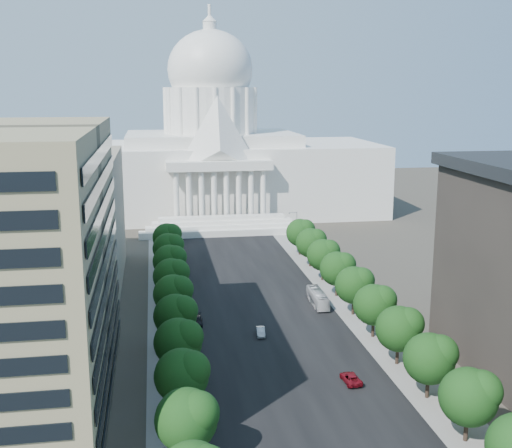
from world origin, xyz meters
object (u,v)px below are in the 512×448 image
car_red (351,378)px  car_dark_b (197,321)px  car_silver (261,332)px  city_bus (318,298)px

car_red → car_dark_b: 36.18m
car_silver → city_bus: city_bus is taller
car_silver → car_red: bearing=-57.7°
car_dark_b → city_bus: city_bus is taller
car_red → car_dark_b: bearing=-56.3°
car_red → car_silver: bearing=-67.1°
car_silver → city_bus: 20.91m
car_silver → car_dark_b: size_ratio=0.84×
car_red → city_bus: city_bus is taller
city_bus → car_silver: bearing=-133.5°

